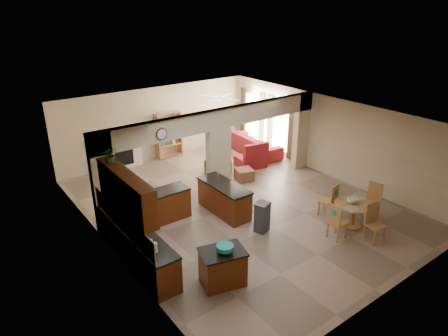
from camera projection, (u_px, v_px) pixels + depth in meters
floor at (238, 205)px, 12.23m from camera, size 10.00×10.00×0.00m
ceiling at (239, 116)px, 11.13m from camera, size 10.00×10.00×0.00m
wall_back at (158, 123)px, 15.37m from camera, size 8.00×0.00×8.00m
wall_front at (394, 239)px, 7.98m from camera, size 8.00×0.00×8.00m
wall_left at (107, 201)px, 9.48m from camera, size 0.00×10.00×10.00m
wall_right at (328, 137)px, 13.87m from camera, size 0.00×10.00×10.00m
partition_left_pier at (104, 183)px, 10.39m from camera, size 0.60×0.25×2.80m
partition_center_pier at (219, 162)px, 12.53m from camera, size 0.80×0.25×2.20m
partition_right_pier at (301, 131)px, 14.44m from camera, size 0.60×0.25×2.80m
partition_header at (218, 119)px, 11.98m from camera, size 8.00×0.25×0.60m
kitchen_counter at (143, 229)px, 10.07m from camera, size 2.52×3.29×1.48m
upper_cabinets at (126, 191)px, 8.79m from camera, size 0.35×2.40×0.90m
peninsula at (224, 198)px, 11.63m from camera, size 0.70×1.85×0.91m
wall_clock at (162, 134)px, 10.80m from camera, size 0.34×0.03×0.34m
rug at (228, 173)px, 14.43m from camera, size 1.60×1.30×0.01m
fireplace at (123, 152)px, 14.68m from camera, size 1.60×0.35×1.20m
shelving_unit at (169, 135)px, 15.63m from camera, size 1.00×0.32×1.80m
window_a at (281, 127)px, 15.63m from camera, size 0.02×0.90×1.90m
window_b at (253, 117)px, 16.89m from camera, size 0.02×0.90×1.90m
glazed_door at (266, 125)px, 16.32m from camera, size 0.02×0.70×2.10m
drape_a_left at (291, 131)px, 15.17m from camera, size 0.10×0.28×2.30m
drape_a_right at (270, 123)px, 16.05m from camera, size 0.10×0.28×2.30m
drape_b_left at (262, 121)px, 16.42m from camera, size 0.10×0.28×2.30m
drape_b_right at (243, 114)px, 17.31m from camera, size 0.10×0.28×2.30m
ceiling_fan at (220, 98)px, 14.26m from camera, size 1.00×1.00×0.10m
kitchen_island at (223, 267)px, 8.72m from camera, size 1.12×0.92×0.84m
teal_bowl at (225, 249)px, 8.48m from camera, size 0.37×0.37×0.17m
trash_can at (262, 218)px, 10.73m from camera, size 0.45×0.41×0.78m
dining_table at (353, 211)px, 10.92m from camera, size 1.04×1.04×0.71m
fruit_bowl at (352, 200)px, 10.84m from camera, size 0.28×0.28×0.15m
sofa at (253, 144)px, 16.22m from camera, size 2.73×1.23×0.78m
chaise at (250, 161)px, 14.96m from camera, size 1.11×0.96×0.40m
armchair at (218, 168)px, 14.04m from camera, size 0.75×0.77×0.66m
ottoman at (244, 175)px, 13.83m from camera, size 0.69×0.69×0.41m
plant at (110, 154)px, 9.07m from camera, size 0.44×0.42×0.39m
chair_north at (331, 199)px, 11.39m from camera, size 0.50×0.50×1.02m
chair_east at (373, 199)px, 11.40m from camera, size 0.50×0.50×1.02m
chair_south at (374, 221)px, 10.29m from camera, size 0.48×0.48×1.02m
chair_west at (336, 220)px, 10.30m from camera, size 0.43×0.43×1.02m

